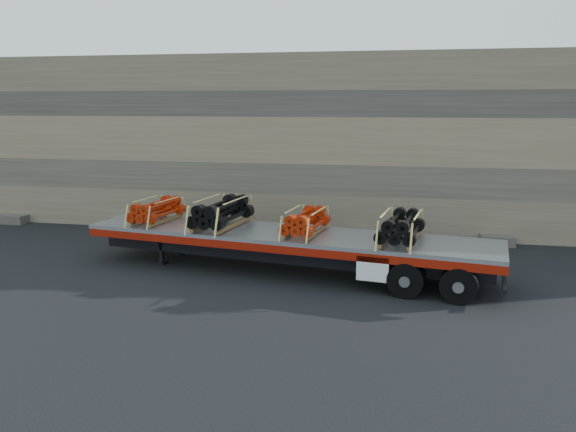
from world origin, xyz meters
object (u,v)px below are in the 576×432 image
trailer (286,252)px  bundle_midrear (306,222)px  bundle_front (157,211)px  bundle_rear (401,228)px  bundle_midfront (221,214)px

trailer → bundle_midrear: size_ratio=6.39×
bundle_front → bundle_midrear: bearing=-0.0°
bundle_midrear → bundle_rear: bearing=0.0°
bundle_front → bundle_rear: bearing=-0.0°
bundle_rear → trailer: bearing=180.0°
bundle_midfront → bundle_midrear: bundle_midfront is taller
bundle_front → bundle_midfront: size_ratio=0.83×
bundle_front → bundle_midfront: (2.35, -0.37, 0.07)m
bundle_front → bundle_midrear: size_ratio=1.02×
bundle_front → bundle_midrear: bundle_front is taller
bundle_front → bundle_midfront: bearing=0.0°
trailer → bundle_midfront: (-2.15, 0.34, 1.06)m
bundle_midfront → bundle_midrear: (2.77, -0.43, -0.08)m
trailer → bundle_midfront: bearing=-180.0°
bundle_midrear → bundle_rear: (2.80, -0.44, 0.04)m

